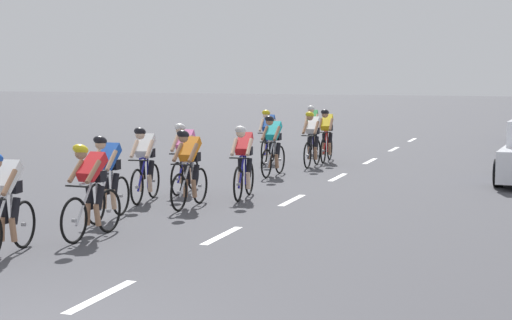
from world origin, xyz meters
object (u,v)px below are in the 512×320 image
cyclist_seventh (185,157)px  cyclist_eighth (273,145)px  cyclist_second (91,189)px  cyclist_sixth (244,161)px  cyclist_tenth (312,138)px  cyclist_lead (5,202)px  cyclist_third (108,176)px  cyclist_eleventh (326,135)px  cyclist_fourth (145,163)px  cyclist_twelfth (312,129)px  cyclist_ninth (268,136)px  cyclist_fifth (189,167)px

cyclist_seventh → cyclist_eighth: size_ratio=1.00×
cyclist_second → cyclist_sixth: bearing=79.9°
cyclist_second → cyclist_sixth: same height
cyclist_tenth → cyclist_lead: bearing=-95.4°
cyclist_third → cyclist_tenth: same height
cyclist_eleventh → cyclist_fourth: bearing=-100.6°
cyclist_eighth → cyclist_twelfth: bearing=95.8°
cyclist_lead → cyclist_third: 3.11m
cyclist_lead → cyclist_tenth: (1.19, 12.47, 0.00)m
cyclist_sixth → cyclist_ninth: size_ratio=1.00×
cyclist_lead → cyclist_eighth: (0.79, 10.16, 0.00)m
cyclist_eleventh → cyclist_eighth: bearing=-96.8°
cyclist_third → cyclist_eighth: bearing=83.3°
cyclist_lead → cyclist_sixth: 6.49m
cyclist_lead → cyclist_third: size_ratio=1.00×
cyclist_lead → cyclist_fourth: same height
cyclist_second → cyclist_fifth: same height
cyclist_sixth → cyclist_tenth: size_ratio=1.00×
cyclist_lead → cyclist_seventh: bearing=90.9°
cyclist_seventh → cyclist_twelfth: size_ratio=1.00×
cyclist_second → cyclist_fourth: bearing=103.3°
cyclist_seventh → cyclist_ninth: same height
cyclist_second → cyclist_tenth: (0.67, 10.94, 0.00)m
cyclist_fifth → cyclist_twelfth: (-0.60, 11.31, 0.00)m
cyclist_fifth → cyclist_eleventh: (0.45, 9.00, 0.00)m
cyclist_ninth → cyclist_tenth: size_ratio=1.00×
cyclist_seventh → cyclist_eleventh: bearing=79.4°
cyclist_ninth → cyclist_fourth: bearing=-90.9°
cyclist_ninth → cyclist_eleventh: size_ratio=1.00×
cyclist_sixth → cyclist_eighth: size_ratio=1.00×
cyclist_fifth → cyclist_eighth: size_ratio=1.00×
cyclist_sixth → cyclist_tenth: 6.13m
cyclist_sixth → cyclist_eighth: (-0.58, 3.82, 0.00)m
cyclist_fourth → cyclist_ninth: 7.71m
cyclist_seventh → cyclist_eighth: (0.90, 3.46, 0.00)m
cyclist_fifth → cyclist_ninth: same height
cyclist_fourth → cyclist_tenth: bearing=77.8°
cyclist_second → cyclist_twelfth: same height
cyclist_second → cyclist_third: same height
cyclist_ninth → cyclist_twelfth: (0.43, 3.18, 0.00)m
cyclist_second → cyclist_sixth: size_ratio=1.00×
cyclist_second → cyclist_fourth: size_ratio=1.00×
cyclist_seventh → cyclist_twelfth: same height
cyclist_eighth → cyclist_sixth: bearing=-81.4°
cyclist_lead → cyclist_third: (-0.03, 3.11, 0.00)m
cyclist_third → cyclist_fourth: bearing=98.7°
cyclist_second → cyclist_fifth: (0.26, 3.33, 0.00)m
cyclist_third → cyclist_sixth: same height
cyclist_second → cyclist_fifth: bearing=85.5°
cyclist_tenth → cyclist_eleventh: bearing=87.9°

